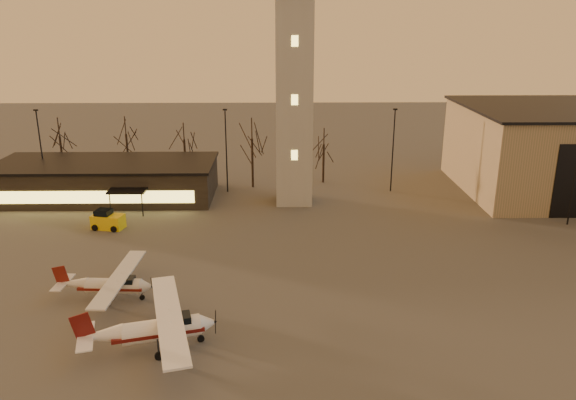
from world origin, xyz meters
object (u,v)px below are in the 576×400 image
at_px(cessna_rear, 116,288).
at_px(terminal, 106,180).
at_px(control_tower, 294,57).
at_px(service_cart, 108,221).
at_px(cessna_front, 164,332).

bearing_deg(cessna_rear, terminal, 110.24).
bearing_deg(cessna_rear, control_tower, 62.12).
bearing_deg(service_cart, terminal, 118.31).
bearing_deg(control_tower, service_cart, -156.14).
relative_size(terminal, service_cart, 7.56).
bearing_deg(service_cart, cessna_front, -53.25).
relative_size(terminal, cessna_rear, 2.56).
relative_size(control_tower, service_cart, 9.71).
height_order(control_tower, cessna_rear, control_tower).
distance_m(cessna_front, cessna_rear, 8.19).
relative_size(terminal, cessna_front, 2.17).
bearing_deg(terminal, control_tower, -5.15).
height_order(control_tower, cessna_front, control_tower).
bearing_deg(terminal, service_cart, -73.87).
relative_size(control_tower, cessna_front, 2.78).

